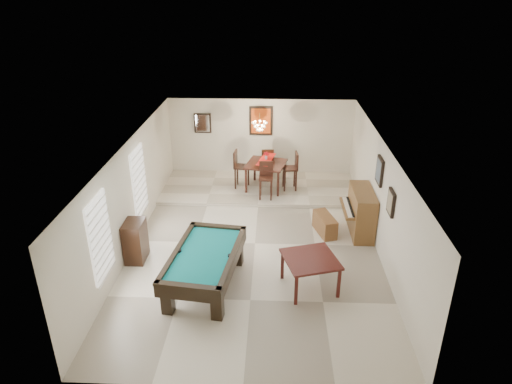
# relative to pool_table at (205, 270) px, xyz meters

# --- Properties ---
(ground_plane) EXTENTS (6.00, 9.00, 0.02)m
(ground_plane) POSITION_rel_pool_table_xyz_m (0.99, 1.79, -0.41)
(ground_plane) COLOR beige
(wall_back) EXTENTS (6.00, 0.04, 2.60)m
(wall_back) POSITION_rel_pool_table_xyz_m (0.99, 6.29, 0.90)
(wall_back) COLOR silver
(wall_back) RESTS_ON ground_plane
(wall_front) EXTENTS (6.00, 0.04, 2.60)m
(wall_front) POSITION_rel_pool_table_xyz_m (0.99, -2.71, 0.90)
(wall_front) COLOR silver
(wall_front) RESTS_ON ground_plane
(wall_left) EXTENTS (0.04, 9.00, 2.60)m
(wall_left) POSITION_rel_pool_table_xyz_m (-2.01, 1.79, 0.90)
(wall_left) COLOR silver
(wall_left) RESTS_ON ground_plane
(wall_right) EXTENTS (0.04, 9.00, 2.60)m
(wall_right) POSITION_rel_pool_table_xyz_m (3.99, 1.79, 0.90)
(wall_right) COLOR silver
(wall_right) RESTS_ON ground_plane
(ceiling) EXTENTS (6.00, 9.00, 0.04)m
(ceiling) POSITION_rel_pool_table_xyz_m (0.99, 1.79, 2.20)
(ceiling) COLOR white
(ceiling) RESTS_ON wall_back
(dining_step) EXTENTS (6.00, 2.50, 0.12)m
(dining_step) POSITION_rel_pool_table_xyz_m (0.99, 5.04, -0.34)
(dining_step) COLOR beige
(dining_step) RESTS_ON ground_plane
(window_left_front) EXTENTS (0.06, 1.00, 1.70)m
(window_left_front) POSITION_rel_pool_table_xyz_m (-1.98, -0.41, 1.00)
(window_left_front) COLOR white
(window_left_front) RESTS_ON wall_left
(window_left_rear) EXTENTS (0.06, 1.00, 1.70)m
(window_left_rear) POSITION_rel_pool_table_xyz_m (-1.98, 2.39, 1.00)
(window_left_rear) COLOR white
(window_left_rear) RESTS_ON wall_left
(pool_table) EXTENTS (1.62, 2.57, 0.81)m
(pool_table) POSITION_rel_pool_table_xyz_m (0.00, 0.00, 0.00)
(pool_table) COLOR black
(pool_table) RESTS_ON ground_plane
(square_table) EXTENTS (1.33, 1.33, 0.74)m
(square_table) POSITION_rel_pool_table_xyz_m (2.23, 0.04, -0.04)
(square_table) COLOR #36110D
(square_table) RESTS_ON ground_plane
(upright_piano) EXTENTS (0.80, 1.42, 1.19)m
(upright_piano) POSITION_rel_pool_table_xyz_m (3.57, 2.48, 0.19)
(upright_piano) COLOR brown
(upright_piano) RESTS_ON ground_plane
(piano_bench) EXTENTS (0.60, 0.97, 0.50)m
(piano_bench) POSITION_rel_pool_table_xyz_m (2.78, 2.40, -0.15)
(piano_bench) COLOR brown
(piano_bench) RESTS_ON ground_plane
(apothecary_chest) EXTENTS (0.44, 0.66, 0.98)m
(apothecary_chest) POSITION_rel_pool_table_xyz_m (-1.78, 0.98, 0.09)
(apothecary_chest) COLOR black
(apothecary_chest) RESTS_ON ground_plane
(dining_table) EXTENTS (1.37, 1.37, 0.94)m
(dining_table) POSITION_rel_pool_table_xyz_m (1.19, 4.95, 0.19)
(dining_table) COLOR black
(dining_table) RESTS_ON dining_step
(flower_vase) EXTENTS (0.16, 0.16, 0.24)m
(flower_vase) POSITION_rel_pool_table_xyz_m (1.19, 4.95, 0.78)
(flower_vase) COLOR #AC0E19
(flower_vase) RESTS_ON dining_table
(dining_chair_south) EXTENTS (0.41, 0.41, 1.10)m
(dining_chair_south) POSITION_rel_pool_table_xyz_m (1.20, 4.22, 0.26)
(dining_chair_south) COLOR black
(dining_chair_south) RESTS_ON dining_step
(dining_chair_north) EXTENTS (0.41, 0.41, 1.05)m
(dining_chair_north) POSITION_rel_pool_table_xyz_m (1.22, 5.73, 0.24)
(dining_chair_north) COLOR black
(dining_chair_north) RESTS_ON dining_step
(dining_chair_west) EXTENTS (0.49, 0.49, 1.19)m
(dining_chair_west) POSITION_rel_pool_table_xyz_m (0.44, 4.97, 0.31)
(dining_chair_west) COLOR black
(dining_chair_west) RESTS_ON dining_step
(dining_chair_east) EXTENTS (0.48, 0.48, 1.18)m
(dining_chair_east) POSITION_rel_pool_table_xyz_m (1.92, 4.90, 0.31)
(dining_chair_east) COLOR black
(dining_chair_east) RESTS_ON dining_step
(chandelier) EXTENTS (0.44, 0.44, 0.60)m
(chandelier) POSITION_rel_pool_table_xyz_m (0.99, 4.99, 1.80)
(chandelier) COLOR #FFE5B2
(chandelier) RESTS_ON ceiling
(back_painting) EXTENTS (0.75, 0.06, 0.95)m
(back_painting) POSITION_rel_pool_table_xyz_m (0.99, 6.25, 1.50)
(back_painting) COLOR #D84C14
(back_painting) RESTS_ON wall_back
(back_mirror) EXTENTS (0.55, 0.06, 0.65)m
(back_mirror) POSITION_rel_pool_table_xyz_m (-0.91, 6.25, 1.40)
(back_mirror) COLOR white
(back_mirror) RESTS_ON wall_back
(right_picture_upper) EXTENTS (0.06, 0.55, 0.65)m
(right_picture_upper) POSITION_rel_pool_table_xyz_m (3.95, 2.09, 1.50)
(right_picture_upper) COLOR slate
(right_picture_upper) RESTS_ON wall_right
(right_picture_lower) EXTENTS (0.06, 0.45, 0.55)m
(right_picture_lower) POSITION_rel_pool_table_xyz_m (3.95, 0.79, 1.30)
(right_picture_lower) COLOR gray
(right_picture_lower) RESTS_ON wall_right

